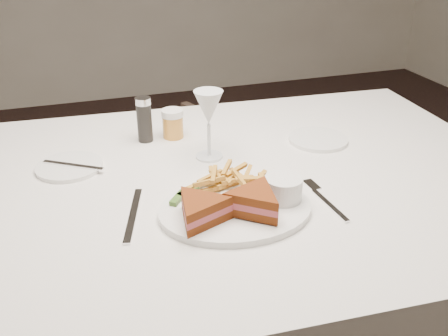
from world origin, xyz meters
name	(u,v)px	position (x,y,z in m)	size (l,w,h in m)	color
ground	(249,305)	(0.00, 0.00, 0.00)	(5.00, 5.00, 0.00)	black
table	(218,300)	(-0.23, -0.34, 0.38)	(1.48, 0.99, 0.75)	silver
chair_far	(173,182)	(-0.16, 0.50, 0.29)	(0.57, 0.53, 0.58)	#45342A
table_setting	(221,175)	(-0.24, -0.39, 0.79)	(0.81, 0.65, 0.18)	white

